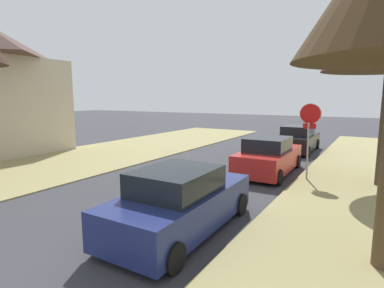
{
  "coord_description": "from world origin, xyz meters",
  "views": [
    {
      "loc": [
        6.15,
        1.75,
        3.19
      ],
      "look_at": [
        0.12,
        11.64,
        1.45
      ],
      "focal_mm": 28.4,
      "sensor_mm": 36.0,
      "label": 1
    }
  ],
  "objects_px": {
    "stop_sign_far": "(310,125)",
    "parked_sedan_red": "(269,157)",
    "parked_sedan_black": "(298,140)",
    "parked_sedan_navy": "(180,202)"
  },
  "relations": [
    {
      "from": "stop_sign_far",
      "to": "parked_sedan_red",
      "type": "relative_size",
      "value": 0.67
    },
    {
      "from": "stop_sign_far",
      "to": "parked_sedan_black",
      "type": "relative_size",
      "value": 0.67
    },
    {
      "from": "parked_sedan_red",
      "to": "parked_sedan_black",
      "type": "relative_size",
      "value": 1.0
    },
    {
      "from": "parked_sedan_navy",
      "to": "parked_sedan_black",
      "type": "bearing_deg",
      "value": 90.44
    },
    {
      "from": "parked_sedan_navy",
      "to": "parked_sedan_red",
      "type": "height_order",
      "value": "same"
    },
    {
      "from": "parked_sedan_red",
      "to": "parked_sedan_navy",
      "type": "bearing_deg",
      "value": -90.41
    },
    {
      "from": "parked_sedan_red",
      "to": "stop_sign_far",
      "type": "bearing_deg",
      "value": -10.01
    },
    {
      "from": "stop_sign_far",
      "to": "parked_sedan_black",
      "type": "bearing_deg",
      "value": 105.32
    },
    {
      "from": "stop_sign_far",
      "to": "parked_sedan_navy",
      "type": "distance_m",
      "value": 6.84
    },
    {
      "from": "parked_sedan_red",
      "to": "parked_sedan_black",
      "type": "xyz_separation_m",
      "value": [
        -0.15,
        6.25,
        0.0
      ]
    }
  ]
}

